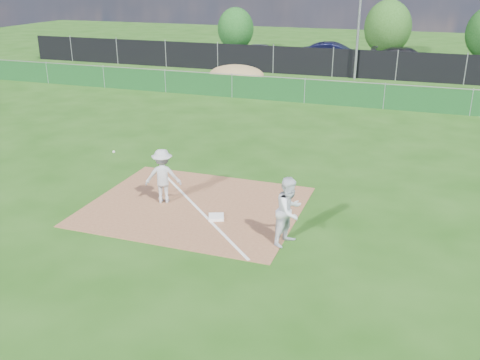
% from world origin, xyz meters
% --- Properties ---
extents(ground, '(90.00, 90.00, 0.00)m').
position_xyz_m(ground, '(0.00, 10.00, 0.00)').
color(ground, '#1C470F').
rests_on(ground, ground).
extents(infield_dirt, '(6.00, 5.00, 0.02)m').
position_xyz_m(infield_dirt, '(0.00, 1.00, 0.01)').
color(infield_dirt, brown).
rests_on(infield_dirt, ground).
extents(foul_line, '(5.01, 5.01, 0.01)m').
position_xyz_m(foul_line, '(0.00, 1.00, 0.03)').
color(foul_line, white).
rests_on(foul_line, infield_dirt).
extents(green_fence, '(44.00, 0.05, 1.20)m').
position_xyz_m(green_fence, '(0.00, 15.00, 0.60)').
color(green_fence, '#103D17').
rests_on(green_fence, ground).
extents(dirt_mound, '(3.38, 2.60, 1.17)m').
position_xyz_m(dirt_mound, '(-5.00, 18.50, 0.58)').
color(dirt_mound, olive).
rests_on(dirt_mound, ground).
extents(black_fence, '(46.00, 0.04, 1.80)m').
position_xyz_m(black_fence, '(0.00, 23.00, 0.90)').
color(black_fence, black).
rests_on(black_fence, ground).
extents(parking_lot, '(46.00, 9.00, 0.01)m').
position_xyz_m(parking_lot, '(0.00, 28.00, 0.01)').
color(parking_lot, black).
rests_on(parking_lot, ground).
extents(light_pole, '(0.16, 0.16, 8.00)m').
position_xyz_m(light_pole, '(1.50, 22.70, 4.00)').
color(light_pole, slate).
rests_on(light_pole, ground).
extents(first_base, '(0.54, 0.54, 0.09)m').
position_xyz_m(first_base, '(0.90, 0.41, 0.06)').
color(first_base, white).
rests_on(first_base, infield_dirt).
extents(play_at_first, '(2.34, 0.93, 1.62)m').
position_xyz_m(play_at_first, '(-0.98, 0.98, 0.83)').
color(play_at_first, '#BCBCBE').
rests_on(play_at_first, infield_dirt).
extents(runner, '(0.92, 1.03, 1.76)m').
position_xyz_m(runner, '(3.12, -0.28, 0.88)').
color(runner, silver).
rests_on(runner, ground).
extents(car_left, '(4.38, 2.48, 1.40)m').
position_xyz_m(car_left, '(-6.02, 27.22, 0.71)').
color(car_left, '#A2A4AA').
rests_on(car_left, parking_lot).
extents(car_mid, '(5.05, 2.01, 1.63)m').
position_xyz_m(car_mid, '(-0.68, 27.31, 0.83)').
color(car_mid, black).
rests_on(car_mid, parking_lot).
extents(car_right, '(4.97, 2.10, 1.43)m').
position_xyz_m(car_right, '(4.36, 27.86, 0.73)').
color(car_right, black).
rests_on(car_right, parking_lot).
extents(tree_left, '(3.07, 3.07, 3.64)m').
position_xyz_m(tree_left, '(-10.07, 32.39, 1.87)').
color(tree_left, '#382316').
rests_on(tree_left, ground).
extents(tree_mid, '(3.71, 3.71, 4.40)m').
position_xyz_m(tree_mid, '(2.41, 33.60, 2.26)').
color(tree_mid, '#382316').
rests_on(tree_mid, ground).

